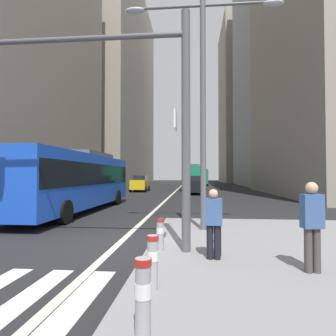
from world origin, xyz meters
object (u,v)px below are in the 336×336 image
pedestrian_walking (213,221)px  car_oncoming_mid (140,183)px  car_receding_near (193,185)px  city_bus_red_distant (201,176)px  city_bus_blue_oncoming (77,178)px  pedestrian_waiting (312,222)px  bollard_front (143,296)px  traffic_signal_gantry (105,93)px  city_bus_red_receding (192,176)px  street_lamp_post (203,81)px  bollard_left (153,259)px  bollard_right (160,232)px

pedestrian_walking → car_oncoming_mid: bearing=104.2°
car_oncoming_mid → car_receding_near: 7.90m
city_bus_red_distant → car_oncoming_mid: bearing=-109.5°
pedestrian_walking → city_bus_blue_oncoming: bearing=128.8°
pedestrian_waiting → pedestrian_walking: bearing=159.3°
bollard_front → pedestrian_walking: size_ratio=0.60×
city_bus_blue_oncoming → pedestrian_walking: size_ratio=7.60×
car_oncoming_mid → traffic_signal_gantry: (4.26, -26.98, 3.12)m
traffic_signal_gantry → city_bus_red_receding: bearing=86.1°
city_bus_red_receding → street_lamp_post: (0.43, -29.11, 3.45)m
city_bus_blue_oncoming → bollard_front: 13.14m
city_bus_red_receding → bollard_front: bearing=-90.8°
city_bus_blue_oncoming → bollard_left: 11.81m
car_receding_near → bollard_left: bearing=-91.6°
city_bus_red_distant → street_lamp_post: (-1.20, -46.92, 3.45)m
bollard_left → city_bus_red_distant: bearing=87.6°
traffic_signal_gantry → bollard_right: (1.42, 0.07, -3.53)m
car_receding_near → bollard_front: size_ratio=4.37×
car_receding_near → street_lamp_post: 20.21m
bollard_front → bollard_left: bearing=94.1°
bollard_front → bollard_left: (-0.10, 1.45, -0.03)m
city_bus_red_distant → traffic_signal_gantry: traffic_signal_gantry is taller
city_bus_red_distant → traffic_signal_gantry: 49.89m
car_oncoming_mid → car_receding_near: bearing=-34.3°
bollard_right → pedestrian_walking: (1.27, -0.63, 0.42)m
street_lamp_post → pedestrian_waiting: street_lamp_post is taller
city_bus_red_distant → bollard_front: bearing=-92.3°
city_bus_blue_oncoming → car_receding_near: city_bus_blue_oncoming is taller
bollard_left → pedestrian_waiting: pedestrian_waiting is taller
car_oncoming_mid → pedestrian_waiting: (8.79, -28.24, 0.13)m
bollard_left → pedestrian_walking: bearing=57.3°
car_receding_near → bollard_front: car_receding_near is taller
city_bus_red_distant → pedestrian_waiting: city_bus_red_distant is taller
city_bus_red_receding → bollard_right: city_bus_red_receding is taller
street_lamp_post → city_bus_red_receding: bearing=90.8°
city_bus_red_receding → car_receding_near: city_bus_red_receding is taller
bollard_right → city_bus_red_receding: bearing=88.7°
pedestrian_waiting → pedestrian_walking: (-1.83, 0.69, -0.11)m
city_bus_blue_oncoming → street_lamp_post: (6.74, -5.17, 3.45)m
pedestrian_walking → bollard_left: bearing=-122.7°
city_bus_red_receding → bollard_front: (-0.49, -35.66, -1.17)m
car_receding_near → bollard_left: (-0.69, -24.84, -0.35)m
bollard_left → pedestrian_walking: (1.12, 1.74, 0.37)m
car_receding_near → pedestrian_waiting: size_ratio=2.36×
city_bus_blue_oncoming → city_bus_red_distant: bearing=79.2°
city_bus_red_receding → street_lamp_post: bearing=-89.2°
bollard_front → pedestrian_waiting: pedestrian_waiting is taller
city_bus_red_distant → bollard_right: size_ratio=14.08×
city_bus_red_receding → bollard_right: size_ratio=14.59×
city_bus_red_distant → car_oncoming_mid: city_bus_red_distant is taller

